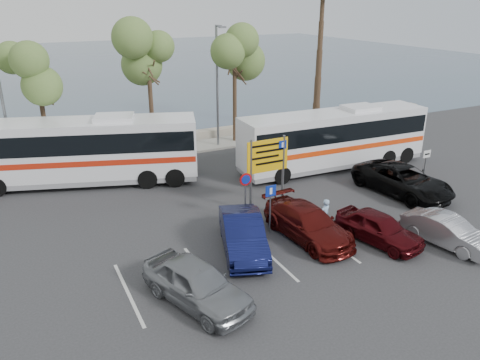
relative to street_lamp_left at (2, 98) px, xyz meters
name	(u,v)px	position (x,y,z in m)	size (l,w,h in m)	color
ground	(283,239)	(10.00, -13.52, -4.60)	(120.00, 120.00, 0.00)	#2E2E31
kerb_strip	(176,150)	(10.00, 0.48, -4.52)	(44.00, 2.40, 0.15)	gray
seawall	(166,139)	(10.00, 2.48, -4.30)	(48.00, 0.80, 0.60)	#A59784
sea	(74,67)	(10.00, 46.48, -4.59)	(140.00, 140.00, 0.00)	#3F5764
tree_left	(36,69)	(2.00, 0.48, 1.41)	(3.20, 3.20, 7.20)	#382619
tree_mid	(147,52)	(8.50, 0.48, 2.06)	(3.20, 3.20, 8.00)	#382619
tree_right	(235,55)	(14.50, 0.48, 1.57)	(3.20, 3.20, 7.40)	#382619
street_lamp_left	(2,98)	(0.00, 0.00, 0.00)	(0.45, 1.15, 8.01)	slate
street_lamp_right	(218,81)	(13.00, 0.00, 0.00)	(0.45, 1.15, 8.01)	slate
direction_sign	(268,161)	(11.00, -10.32, -2.17)	(2.20, 0.12, 3.60)	slate
sign_no_stop	(246,189)	(9.40, -11.13, -3.02)	(0.60, 0.08, 2.35)	slate
sign_parking	(270,202)	(9.80, -12.73, -3.13)	(0.50, 0.07, 2.25)	slate
sign_taxi	(425,164)	(19.80, -12.03, -3.18)	(0.50, 0.07, 2.20)	slate
lane_markings	(272,255)	(8.86, -14.52, -4.60)	(12.02, 4.20, 0.01)	silver
coach_bus_left	(83,153)	(3.50, -3.02, -2.81)	(12.57, 6.37, 3.85)	white
coach_bus_right	(334,141)	(17.50, -7.02, -2.89)	(11.94, 3.07, 3.69)	white
car_silver_a	(196,283)	(5.00, -16.08, -3.85)	(1.77, 4.40, 1.50)	gray
car_blue	(243,234)	(8.00, -13.64, -3.84)	(1.60, 4.59, 1.51)	#0D1241
car_maroon	(308,223)	(11.00, -13.91, -3.90)	(1.96, 4.83, 1.40)	#52100D
car_red	(379,228)	(13.50, -15.55, -3.94)	(1.56, 3.88, 1.32)	#470A0E
suv_black	(403,180)	(18.30, -12.02, -3.83)	(2.54, 5.50, 1.53)	black
car_silver_b	(447,231)	(15.90, -17.02, -3.97)	(1.33, 3.83, 1.26)	#9D9CA2
pedestrian_near	(325,216)	(12.00, -13.73, -3.82)	(0.57, 0.37, 1.56)	#94B6D7
pedestrian_far	(347,151)	(18.40, -7.26, -3.61)	(0.96, 0.75, 1.98)	#303649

